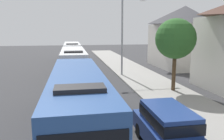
{
  "coord_description": "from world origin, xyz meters",
  "views": [
    {
      "loc": [
        -1.58,
        -1.59,
        5.1
      ],
      "look_at": [
        1.61,
        15.66,
        2.03
      ],
      "focal_mm": 36.19,
      "sensor_mm": 36.0,
      "label": 1
    }
  ],
  "objects_px": {
    "bus_second_in_line": "(73,62)",
    "bus_middle": "(72,51)",
    "white_suv": "(169,128)",
    "streetlamp_mid": "(122,29)",
    "roadside_tree": "(175,39)",
    "bus_lead": "(78,99)"
  },
  "relations": [
    {
      "from": "bus_second_in_line",
      "to": "white_suv",
      "type": "xyz_separation_m",
      "value": [
        3.7,
        -16.57,
        -0.66
      ]
    },
    {
      "from": "roadside_tree",
      "to": "bus_middle",
      "type": "bearing_deg",
      "value": 111.4
    },
    {
      "from": "bus_lead",
      "to": "bus_second_in_line",
      "type": "bearing_deg",
      "value": 90.0
    },
    {
      "from": "bus_middle",
      "to": "streetlamp_mid",
      "type": "xyz_separation_m",
      "value": [
        5.4,
        -13.41,
        3.63
      ]
    },
    {
      "from": "bus_lead",
      "to": "streetlamp_mid",
      "type": "height_order",
      "value": "streetlamp_mid"
    },
    {
      "from": "bus_middle",
      "to": "roadside_tree",
      "type": "bearing_deg",
      "value": -68.6
    },
    {
      "from": "bus_middle",
      "to": "white_suv",
      "type": "xyz_separation_m",
      "value": [
        3.7,
        -29.64,
        -0.66
      ]
    },
    {
      "from": "white_suv",
      "to": "streetlamp_mid",
      "type": "xyz_separation_m",
      "value": [
        1.7,
        16.23,
        4.29
      ]
    },
    {
      "from": "streetlamp_mid",
      "to": "bus_second_in_line",
      "type": "bearing_deg",
      "value": 176.38
    },
    {
      "from": "bus_middle",
      "to": "bus_second_in_line",
      "type": "bearing_deg",
      "value": -90.0
    },
    {
      "from": "bus_second_in_line",
      "to": "bus_middle",
      "type": "distance_m",
      "value": 13.07
    },
    {
      "from": "bus_lead",
      "to": "bus_middle",
      "type": "height_order",
      "value": "same"
    },
    {
      "from": "white_suv",
      "to": "streetlamp_mid",
      "type": "distance_m",
      "value": 16.87
    },
    {
      "from": "bus_middle",
      "to": "roadside_tree",
      "type": "xyz_separation_m",
      "value": [
        8.14,
        -20.78,
        2.74
      ]
    },
    {
      "from": "bus_lead",
      "to": "white_suv",
      "type": "distance_m",
      "value": 4.62
    },
    {
      "from": "streetlamp_mid",
      "to": "roadside_tree",
      "type": "xyz_separation_m",
      "value": [
        2.74,
        -7.37,
        -0.9
      ]
    },
    {
      "from": "white_suv",
      "to": "roadside_tree",
      "type": "height_order",
      "value": "roadside_tree"
    },
    {
      "from": "bus_second_in_line",
      "to": "white_suv",
      "type": "distance_m",
      "value": 16.99
    },
    {
      "from": "bus_second_in_line",
      "to": "bus_middle",
      "type": "relative_size",
      "value": 0.97
    },
    {
      "from": "bus_lead",
      "to": "bus_middle",
      "type": "distance_m",
      "value": 26.96
    },
    {
      "from": "bus_second_in_line",
      "to": "white_suv",
      "type": "relative_size",
      "value": 2.28
    },
    {
      "from": "bus_lead",
      "to": "roadside_tree",
      "type": "xyz_separation_m",
      "value": [
        8.14,
        6.18,
        2.74
      ]
    }
  ]
}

